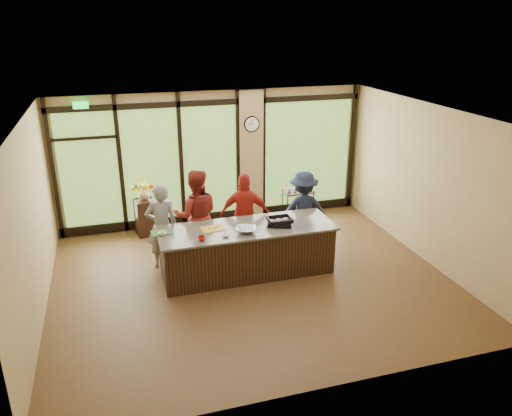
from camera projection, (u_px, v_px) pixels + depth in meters
floor at (251, 280)px, 9.08m from camera, size 7.00×7.00×0.00m
ceiling at (251, 115)px, 8.01m from camera, size 7.00×7.00×0.00m
back_wall at (214, 158)px, 11.23m from camera, size 7.00×0.00×7.00m
left_wall at (31, 225)px, 7.61m from camera, size 0.00×6.00×6.00m
right_wall at (428, 184)px, 9.48m from camera, size 0.00×6.00×6.00m
window_wall at (222, 163)px, 11.27m from camera, size 6.90×0.12×3.00m
island_base at (247, 251)px, 9.19m from camera, size 3.10×1.00×0.88m
countertop at (247, 228)px, 9.03m from camera, size 3.20×1.10×0.04m
wall_clock at (252, 124)px, 11.07m from camera, size 0.36×0.04×0.36m
cook_left at (162, 226)px, 9.31m from camera, size 0.62×0.42×1.65m
cook_midleft at (196, 216)px, 9.56m from camera, size 0.98×0.82×1.83m
cook_midright at (245, 215)px, 9.76m from camera, size 1.07×0.70×1.69m
cook_right at (303, 210)px, 10.15m from camera, size 1.10×0.71×1.61m
roasting_pan at (280, 223)px, 9.09m from camera, size 0.51×0.46×0.08m
mixing_bowl at (246, 230)px, 8.79m from camera, size 0.46×0.46×0.09m
cutting_board_left at (162, 232)px, 8.79m from camera, size 0.38×0.30×0.01m
cutting_board_center at (213, 229)px, 8.94m from camera, size 0.44×0.35×0.01m
cutting_board_right at (278, 223)px, 9.17m from camera, size 0.51×0.45×0.01m
prep_bowl_near at (162, 233)px, 8.69m from camera, size 0.20×0.20×0.05m
prep_bowl_mid at (226, 236)px, 8.62m from camera, size 0.16×0.16×0.04m
prep_bowl_far at (277, 217)px, 9.43m from camera, size 0.13×0.13×0.03m
red_ramekin at (202, 239)px, 8.44m from camera, size 0.14×0.14×0.09m
flower_stand at (146, 217)px, 10.84m from camera, size 0.46×0.46×0.80m
flower_vase at (144, 194)px, 10.65m from camera, size 0.29×0.29×0.26m
bar_cart at (298, 203)px, 11.25m from camera, size 0.70×0.43×0.92m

